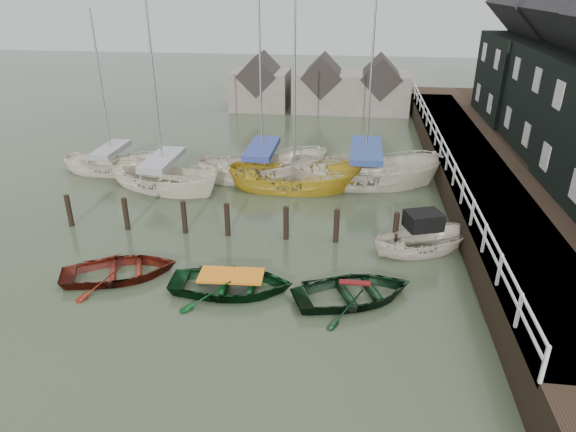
# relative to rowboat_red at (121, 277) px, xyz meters

# --- Properties ---
(ground) EXTENTS (120.00, 120.00, 0.00)m
(ground) POSITION_rel_rowboat_red_xyz_m (4.16, 0.69, 0.00)
(ground) COLOR #2A3421
(ground) RESTS_ON ground
(pier) EXTENTS (3.04, 32.00, 2.70)m
(pier) POSITION_rel_rowboat_red_xyz_m (13.64, 10.69, 0.71)
(pier) COLOR black
(pier) RESTS_ON ground
(mooring_pilings) EXTENTS (13.72, 0.22, 1.80)m
(mooring_pilings) POSITION_rel_rowboat_red_xyz_m (3.05, 3.69, 0.50)
(mooring_pilings) COLOR black
(mooring_pilings) RESTS_ON ground
(far_sheds) EXTENTS (14.00, 4.08, 4.39)m
(far_sheds) POSITION_rel_rowboat_red_xyz_m (5.00, 26.69, 1.86)
(far_sheds) COLOR #665B51
(far_sheds) RESTS_ON ground
(rowboat_red) EXTENTS (4.69, 4.07, 0.81)m
(rowboat_red) POSITION_rel_rowboat_red_xyz_m (0.00, 0.00, 0.00)
(rowboat_red) COLOR #55150C
(rowboat_red) RESTS_ON ground
(rowboat_green) EXTENTS (4.27, 3.17, 0.85)m
(rowboat_green) POSITION_rel_rowboat_red_xyz_m (4.08, -0.36, 0.00)
(rowboat_green) COLOR black
(rowboat_green) RESTS_ON ground
(rowboat_dkgreen) EXTENTS (4.83, 4.21, 0.84)m
(rowboat_dkgreen) POSITION_rel_rowboat_red_xyz_m (8.15, -0.33, 0.00)
(rowboat_dkgreen) COLOR black
(rowboat_dkgreen) RESTS_ON ground
(motorboat) EXTENTS (4.10, 2.66, 2.30)m
(motorboat) POSITION_rel_rowboat_red_xyz_m (10.64, 3.30, 0.12)
(motorboat) COLOR beige
(motorboat) RESTS_ON ground
(sailboat_a) EXTENTS (6.88, 4.44, 10.90)m
(sailboat_a) POSITION_rel_rowboat_red_xyz_m (-1.42, 8.43, 0.06)
(sailboat_a) COLOR beige
(sailboat_a) RESTS_ON ground
(sailboat_b) EXTENTS (7.36, 4.44, 11.30)m
(sailboat_b) POSITION_rel_rowboat_red_xyz_m (3.17, 10.62, 0.06)
(sailboat_b) COLOR beige
(sailboat_b) RESTS_ON ground
(sailboat_c) EXTENTS (6.70, 2.59, 10.25)m
(sailboat_c) POSITION_rel_rowboat_red_xyz_m (5.02, 9.25, 0.01)
(sailboat_c) COLOR gold
(sailboat_c) RESTS_ON ground
(sailboat_d) EXTENTS (8.00, 3.59, 13.78)m
(sailboat_d) POSITION_rel_rowboat_red_xyz_m (8.51, 10.42, 0.06)
(sailboat_d) COLOR beige
(sailboat_d) RESTS_ON ground
(sailboat_e) EXTENTS (5.48, 2.12, 9.41)m
(sailboat_e) POSITION_rel_rowboat_red_xyz_m (-5.01, 10.34, 0.06)
(sailboat_e) COLOR silver
(sailboat_e) RESTS_ON ground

